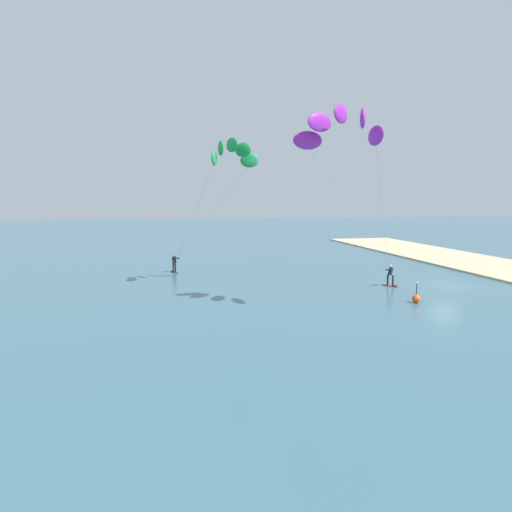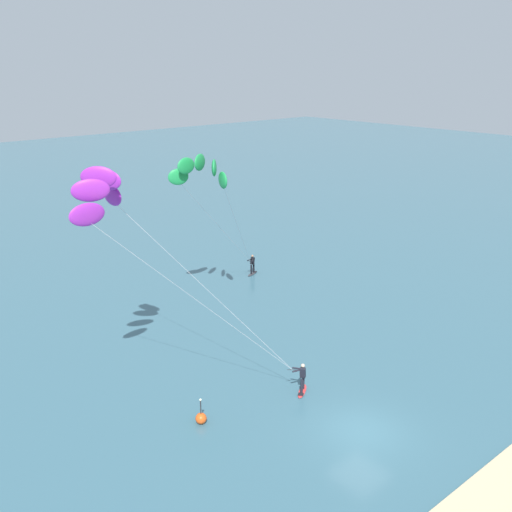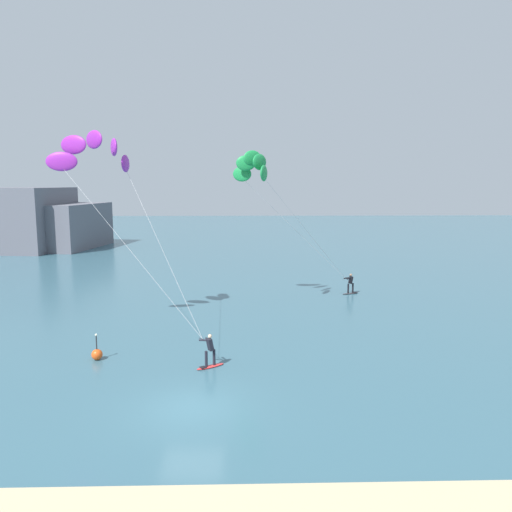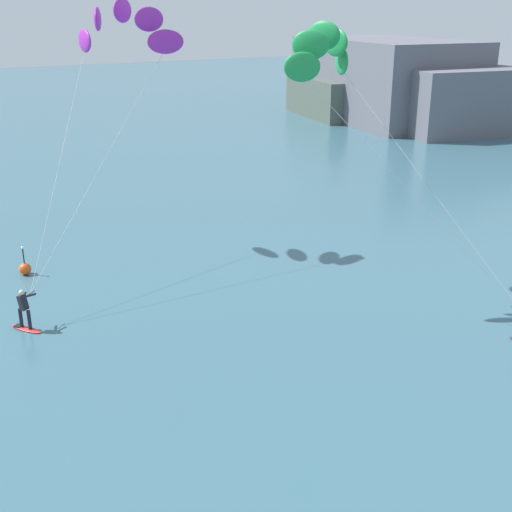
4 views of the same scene
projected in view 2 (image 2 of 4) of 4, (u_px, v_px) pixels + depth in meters
ground_plane at (362, 431)px, 29.35m from camera, size 240.00×240.00×0.00m
kitesurfer_nearshore at (108, 199)px, 30.19m from camera, size 10.38×10.17×12.11m
kitesurfer_mid_water at (203, 177)px, 40.26m from camera, size 10.32×6.73×11.25m
marker_buoy at (201, 418)px, 29.92m from camera, size 0.56×0.56×1.38m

